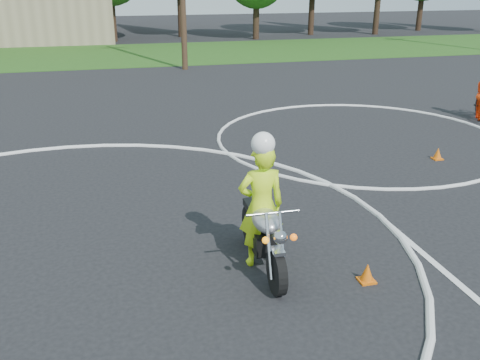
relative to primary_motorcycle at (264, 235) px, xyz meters
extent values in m
cube|color=#1E4714|center=(-3.30, 25.28, -0.56)|extent=(120.00, 10.00, 0.02)
torus|color=silver|center=(-3.30, 1.28, -0.57)|extent=(12.12, 12.12, 0.12)
torus|color=silver|center=(4.70, 6.28, -0.57)|extent=(8.10, 8.10, 0.10)
cylinder|color=black|center=(-0.02, -0.74, -0.24)|extent=(0.15, 0.68, 0.67)
cylinder|color=black|center=(0.01, 0.83, -0.24)|extent=(0.15, 0.68, 0.67)
cube|color=black|center=(0.00, 0.10, -0.12)|extent=(0.33, 0.62, 0.34)
ellipsoid|color=silver|center=(-0.01, -0.12, 0.30)|extent=(0.42, 0.73, 0.31)
cube|color=black|center=(0.00, 0.44, 0.26)|extent=(0.30, 0.68, 0.11)
cylinder|color=white|center=(-0.12, -0.65, 0.16)|extent=(0.06, 0.40, 0.90)
cylinder|color=#BBBBC2|center=(0.08, -0.65, 0.16)|extent=(0.06, 0.40, 0.90)
cube|color=silver|center=(-0.02, -0.76, 0.12)|extent=(0.16, 0.25, 0.06)
cylinder|color=silver|center=(-0.01, -0.46, 0.57)|extent=(0.79, 0.06, 0.04)
sphere|color=#BCBCC2|center=(-0.02, -0.85, 0.38)|extent=(0.20, 0.20, 0.20)
sphere|color=orange|center=(-0.22, -0.83, 0.35)|extent=(0.10, 0.10, 0.10)
sphere|color=#F0600C|center=(0.18, -0.83, 0.35)|extent=(0.10, 0.10, 0.10)
cylinder|color=silver|center=(0.19, 0.54, -0.24)|extent=(0.11, 0.90, 0.09)
imported|color=#D0FF1A|center=(0.00, 0.14, 0.42)|extent=(0.73, 0.49, 1.99)
sphere|color=white|center=(0.00, 0.09, 1.44)|extent=(0.36, 0.36, 0.36)
cone|color=#DA5E0B|center=(5.75, 4.04, -0.42)|extent=(0.22, 0.22, 0.30)
cube|color=#DA5E0B|center=(5.75, 4.04, -0.56)|extent=(0.24, 0.24, 0.03)
cone|color=#DA5E0B|center=(1.39, -0.78, -0.42)|extent=(0.22, 0.22, 0.30)
cube|color=#DA5E0B|center=(1.39, -0.78, -0.56)|extent=(0.24, 0.24, 0.03)
cylinder|color=#382619|center=(-1.30, 32.28, 1.05)|extent=(0.44, 0.44, 3.24)
cylinder|color=#382619|center=(3.70, 34.28, 1.41)|extent=(0.44, 0.44, 3.96)
cylinder|color=#382619|center=(8.70, 31.28, 0.87)|extent=(0.44, 0.44, 2.88)
cylinder|color=#382619|center=(13.70, 33.28, 1.23)|extent=(0.44, 0.44, 3.60)
cylinder|color=#382619|center=(18.70, 32.28, 1.59)|extent=(0.44, 0.44, 4.32)
cylinder|color=#382619|center=(23.70, 34.28, 1.05)|extent=(0.44, 0.44, 3.24)
cylinder|color=#382619|center=(-5.30, 33.28, 0.87)|extent=(0.44, 0.44, 2.88)
camera|label=1|loc=(-2.16, -7.08, 3.74)|focal=40.00mm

